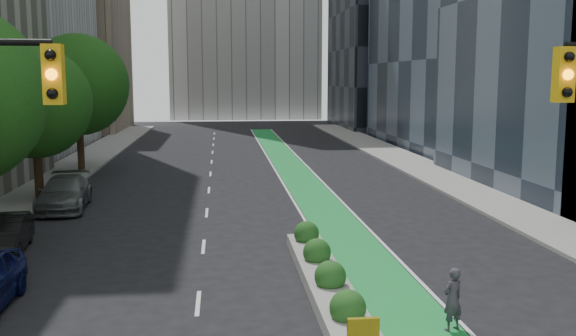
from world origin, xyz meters
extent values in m
cube|color=gray|center=(-11.80, 25.00, 0.07)|extent=(3.60, 90.00, 0.15)
cube|color=gray|center=(11.80, 25.00, 0.07)|extent=(3.60, 90.00, 0.15)
cube|color=#198E3A|center=(3.00, 30.00, 0.01)|extent=(2.20, 70.00, 0.01)
cube|color=tan|center=(-20.00, 66.00, 13.00)|extent=(14.00, 16.00, 26.00)
cube|color=black|center=(20.00, 68.00, 14.00)|extent=(14.00, 18.00, 28.00)
cylinder|color=black|center=(-11.00, 22.00, 2.24)|extent=(0.44, 0.44, 4.48)
sphere|color=#0E4411|center=(-11.00, 22.00, 4.96)|extent=(5.60, 5.60, 5.60)
cylinder|color=black|center=(-11.00, 32.00, 2.58)|extent=(0.44, 0.44, 5.15)
sphere|color=#0E4411|center=(-11.00, 32.00, 5.70)|extent=(6.60, 6.60, 6.60)
cube|color=gold|center=(-4.70, 0.50, 6.25)|extent=(0.34, 0.28, 1.05)
sphere|color=orange|center=(-4.70, 0.34, 6.25)|extent=(0.20, 0.20, 0.20)
cube|color=gold|center=(4.70, 0.50, 6.25)|extent=(0.34, 0.28, 1.05)
sphere|color=orange|center=(4.70, 0.34, 6.25)|extent=(0.20, 0.20, 0.20)
cube|color=gray|center=(1.20, 7.00, 0.20)|extent=(1.20, 10.00, 0.40)
sphere|color=#194C19|center=(1.20, 3.50, 0.65)|extent=(0.90, 0.90, 0.90)
sphere|color=#194C19|center=(1.20, 6.00, 0.65)|extent=(0.90, 0.90, 0.90)
sphere|color=#194C19|center=(1.20, 8.50, 0.65)|extent=(0.90, 0.90, 0.90)
sphere|color=#194C19|center=(1.20, 11.00, 0.65)|extent=(0.90, 0.90, 0.90)
imported|color=#37313B|center=(3.80, 3.41, 0.80)|extent=(0.69, 0.59, 1.60)
imported|color=black|center=(-9.50, 11.87, 0.68)|extent=(1.93, 4.27, 1.36)
imported|color=#575A5C|center=(-9.21, 19.60, 0.77)|extent=(2.58, 5.44, 1.53)
camera|label=1|loc=(-1.81, -11.19, 6.21)|focal=40.00mm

